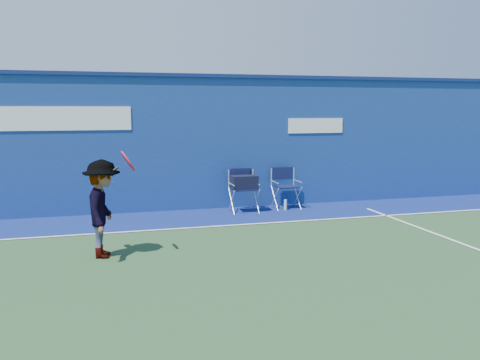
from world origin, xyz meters
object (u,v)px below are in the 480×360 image
object	(u,v)px
water_bottle	(285,205)
tennis_player	(103,208)
directors_chair_right	(286,196)
directors_chair_left	(244,194)

from	to	relation	value
water_bottle	tennis_player	bearing A→B (deg)	-146.30
directors_chair_right	tennis_player	world-z (taller)	tennis_player
tennis_player	directors_chair_right	bearing A→B (deg)	35.10
water_bottle	tennis_player	distance (m)	4.90
directors_chair_right	tennis_player	distance (m)	5.06
directors_chair_left	tennis_player	size ratio (longest dim) A/B	0.58
directors_chair_left	tennis_player	xyz separation A→B (m)	(-3.06, -2.75, 0.36)
directors_chair_right	directors_chair_left	bearing A→B (deg)	-172.05
directors_chair_right	water_bottle	xyz separation A→B (m)	(-0.08, -0.20, -0.17)
directors_chair_left	directors_chair_right	world-z (taller)	directors_chair_left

